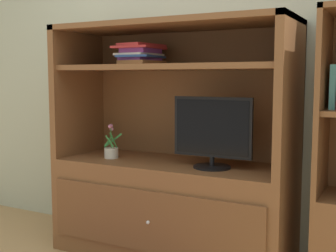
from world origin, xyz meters
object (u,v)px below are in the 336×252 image
(media_console, at_px, (172,184))
(magazine_stack, at_px, (141,54))
(potted_plant, at_px, (111,151))
(tv_monitor, at_px, (212,132))

(media_console, bearing_deg, magazine_stack, -178.78)
(media_console, xyz_separation_m, potted_plant, (-0.45, -0.08, 0.21))
(media_console, height_order, tv_monitor, media_console)
(media_console, xyz_separation_m, magazine_stack, (-0.24, -0.01, 0.88))
(potted_plant, bearing_deg, tv_monitor, 1.20)
(media_console, relative_size, tv_monitor, 3.11)
(tv_monitor, xyz_separation_m, potted_plant, (-0.76, -0.02, -0.18))
(tv_monitor, relative_size, potted_plant, 2.13)
(tv_monitor, relative_size, magazine_stack, 1.50)
(potted_plant, distance_m, magazine_stack, 0.71)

